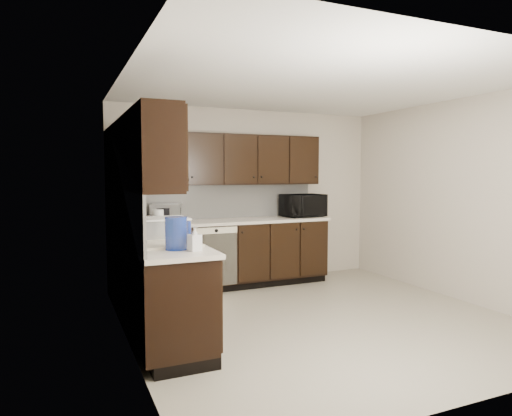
{
  "coord_description": "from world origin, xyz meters",
  "views": [
    {
      "loc": [
        -2.57,
        -4.17,
        1.58
      ],
      "look_at": [
        -0.48,
        0.6,
        1.18
      ],
      "focal_mm": 32.0,
      "sensor_mm": 36.0,
      "label": 1
    }
  ],
  "objects_px": {
    "toaster_oven": "(166,213)",
    "storage_bin": "(160,229)",
    "microwave": "(303,206)",
    "sink": "(164,249)",
    "blue_pitcher": "(176,233)"
  },
  "relations": [
    {
      "from": "sink",
      "to": "blue_pitcher",
      "type": "height_order",
      "value": "blue_pitcher"
    },
    {
      "from": "sink",
      "to": "toaster_oven",
      "type": "distance_m",
      "value": 1.77
    },
    {
      "from": "storage_bin",
      "to": "blue_pitcher",
      "type": "height_order",
      "value": "blue_pitcher"
    },
    {
      "from": "sink",
      "to": "toaster_oven",
      "type": "relative_size",
      "value": 2.14
    },
    {
      "from": "microwave",
      "to": "toaster_oven",
      "type": "relative_size",
      "value": 1.56
    },
    {
      "from": "microwave",
      "to": "toaster_oven",
      "type": "bearing_deg",
      "value": 176.51
    },
    {
      "from": "sink",
      "to": "storage_bin",
      "type": "height_order",
      "value": "sink"
    },
    {
      "from": "toaster_oven",
      "to": "blue_pitcher",
      "type": "relative_size",
      "value": 1.39
    },
    {
      "from": "storage_bin",
      "to": "blue_pitcher",
      "type": "relative_size",
      "value": 1.84
    },
    {
      "from": "microwave",
      "to": "blue_pitcher",
      "type": "height_order",
      "value": "microwave"
    },
    {
      "from": "toaster_oven",
      "to": "storage_bin",
      "type": "relative_size",
      "value": 0.75
    },
    {
      "from": "sink",
      "to": "toaster_oven",
      "type": "height_order",
      "value": "sink"
    },
    {
      "from": "sink",
      "to": "toaster_oven",
      "type": "bearing_deg",
      "value": 76.77
    },
    {
      "from": "storage_bin",
      "to": "blue_pitcher",
      "type": "xyz_separation_m",
      "value": [
        -0.01,
        -0.68,
        0.04
      ]
    },
    {
      "from": "microwave",
      "to": "storage_bin",
      "type": "relative_size",
      "value": 1.18
    }
  ]
}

